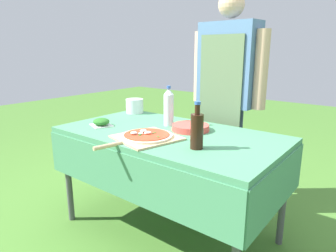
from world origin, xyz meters
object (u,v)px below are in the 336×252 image
prep_table (169,144)px  oil_bottle (197,130)px  person_cook (227,86)px  mixing_tub (135,106)px  plate_stack (191,127)px  pizza_on_peel (145,137)px  herb_container (101,122)px  water_bottle (169,107)px

prep_table → oil_bottle: size_ratio=5.66×
person_cook → mixing_tub: size_ratio=11.32×
mixing_tub → plate_stack: size_ratio=0.58×
pizza_on_peel → plate_stack: (0.10, 0.33, 0.01)m
plate_stack → person_cook: bearing=88.8°
pizza_on_peel → oil_bottle: oil_bottle is taller
herb_container → plate_stack: (0.56, 0.29, -0.01)m
person_cook → oil_bottle: size_ratio=6.39×
person_cook → pizza_on_peel: person_cook is taller
oil_bottle → water_bottle: bearing=144.7°
person_cook → water_bottle: 0.52m
oil_bottle → prep_table: bearing=152.8°
oil_bottle → plate_stack: 0.38m
person_cook → mixing_tub: person_cook is taller
person_cook → herb_container: 0.98m
person_cook → pizza_on_peel: (-0.11, -0.81, -0.24)m
pizza_on_peel → herb_container: 0.46m
prep_table → plate_stack: (0.09, 0.12, 0.10)m
pizza_on_peel → plate_stack: size_ratio=2.16×
mixing_tub → prep_table: bearing=-26.6°
person_cook → plate_stack: size_ratio=6.59×
water_bottle → herb_container: bearing=-140.3°
person_cook → plate_stack: (-0.01, -0.48, -0.23)m
plate_stack → mixing_tub: bearing=165.6°
person_cook → pizza_on_peel: size_ratio=3.06×
water_bottle → oil_bottle: bearing=-35.3°
pizza_on_peel → prep_table: bearing=99.7°
prep_table → person_cook: size_ratio=0.89×
prep_table → water_bottle: bearing=128.0°
prep_table → oil_bottle: 0.41m
person_cook → water_bottle: (-0.21, -0.46, -0.12)m
mixing_tub → person_cook: bearing=23.3°
pizza_on_peel → herb_container: herb_container is taller
mixing_tub → oil_bottle: bearing=-26.8°
prep_table → person_cook: bearing=80.8°
person_cook → water_bottle: size_ratio=5.92×
pizza_on_peel → water_bottle: size_ratio=1.94×
oil_bottle → herb_container: bearing=179.8°
person_cook → oil_bottle: bearing=110.5°
oil_bottle → mixing_tub: size_ratio=1.77×
pizza_on_peel → oil_bottle: 0.35m
mixing_tub → plate_stack: mixing_tub is taller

